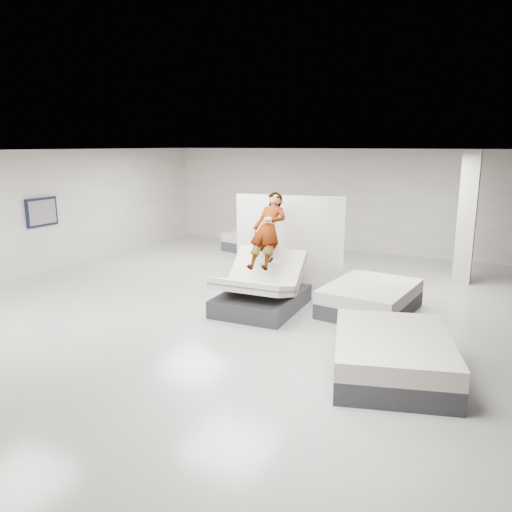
% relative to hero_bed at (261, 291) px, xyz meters
% --- Properties ---
extents(room, '(14.00, 14.04, 3.20)m').
position_rel_hero_bed_xyz_m(room, '(-0.57, -0.37, 1.20)').
color(room, beige).
rests_on(room, ground).
extents(hero_bed, '(1.62, 2.08, 1.29)m').
position_rel_hero_bed_xyz_m(hero_bed, '(0.00, 0.00, 0.00)').
color(hero_bed, '#38383D').
rests_on(hero_bed, floor).
extents(person, '(0.75, 1.71, 1.43)m').
position_rel_hero_bed_xyz_m(person, '(-0.02, 0.33, 0.90)').
color(person, slate).
rests_on(person, hero_bed).
extents(remote, '(0.06, 0.14, 0.08)m').
position_rel_hero_bed_xyz_m(remote, '(0.22, -0.01, 0.67)').
color(remote, black).
rests_on(remote, person).
extents(divider_panel, '(2.45, 0.46, 2.23)m').
position_rel_hero_bed_xyz_m(divider_panel, '(0.02, 1.32, 0.72)').
color(divider_panel, silver).
rests_on(divider_panel, floor).
extents(flat_bed_right_far, '(1.74, 2.20, 0.57)m').
position_rel_hero_bed_xyz_m(flat_bed_right_far, '(2.02, 0.88, -0.11)').
color(flat_bed_right_far, '#38383D').
rests_on(flat_bed_right_far, floor).
extents(flat_bed_right_near, '(2.22, 2.58, 0.60)m').
position_rel_hero_bed_xyz_m(flat_bed_right_near, '(3.06, -1.76, -0.09)').
color(flat_bed_right_near, '#38383D').
rests_on(flat_bed_right_near, floor).
extents(flat_bed_left_far, '(2.40, 2.01, 0.58)m').
position_rel_hero_bed_xyz_m(flat_bed_left_far, '(-2.58, 5.10, -0.11)').
color(flat_bed_left_far, '#38383D').
rests_on(flat_bed_left_far, floor).
extents(column, '(0.40, 0.40, 3.20)m').
position_rel_hero_bed_xyz_m(column, '(3.43, 4.13, 1.20)').
color(column, silver).
rests_on(column, floor).
extents(wall_poster, '(0.06, 0.95, 0.75)m').
position_rel_hero_bed_xyz_m(wall_poster, '(-6.50, 0.13, 1.20)').
color(wall_poster, black).
rests_on(wall_poster, wall_left).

